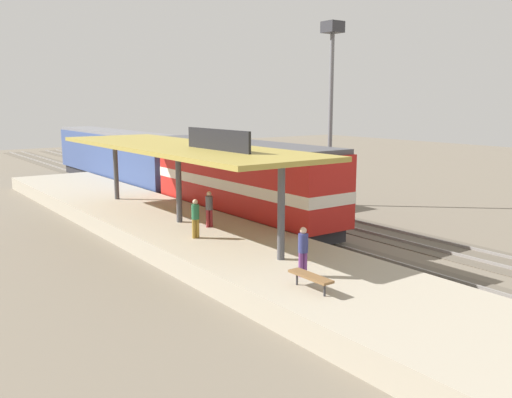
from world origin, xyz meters
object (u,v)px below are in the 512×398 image
Objects in this scene: person_walking at (303,249)px; person_boarding at (209,207)px; passenger_carriage_single at (117,157)px; freight_car at (237,170)px; person_waiting at (195,216)px; locomotive at (242,181)px; light_mast at (332,75)px; platform_bench at (311,277)px.

person_walking is 8.31m from person_boarding.
passenger_carriage_single is at bearing 79.80° from person_walking.
freight_car is (4.60, -10.69, -0.34)m from passenger_carriage_single.
person_waiting is at bearing -130.72° from freight_car.
locomotive is 8.44× the size of person_boarding.
light_mast is at bearing -65.02° from passenger_carriage_single.
passenger_carriage_single is at bearing 90.00° from locomotive.
locomotive reaches higher than platform_bench.
passenger_carriage_single is 11.70× the size of person_boarding.
passenger_carriage_single is 23.16m from person_waiting.
person_walking is at bearing -100.20° from passenger_carriage_single.
person_waiting is at bearing -103.87° from passenger_carriage_single.
light_mast is 6.84× the size of person_waiting.
light_mast is at bearing -62.15° from freight_car.
light_mast is (7.80, -16.74, 6.08)m from passenger_carriage_single.
person_walking is at bearing -117.98° from freight_car.
light_mast is 15.94m from person_waiting.
freight_car is at bearing 62.02° from person_walking.
freight_car is 13.44m from person_boarding.
platform_bench is at bearing -93.21° from person_waiting.
person_boarding is at bearing -100.72° from passenger_carriage_single.
person_waiting is (-13.35, -5.74, -6.54)m from light_mast.
person_waiting is (-5.55, -4.48, -0.56)m from locomotive.
passenger_carriage_single is at bearing 79.28° from person_boarding.
person_walking is at bearing -87.53° from person_waiting.
platform_bench is 0.15× the size of light_mast.
freight_car is 21.02m from person_walking.
locomotive is 18.00m from passenger_carriage_single.
passenger_carriage_single is 1.71× the size of light_mast.
person_waiting is at bearing -141.08° from locomotive.
locomotive is 8.44× the size of person_walking.
person_waiting is 6.77m from person_walking.
freight_car is 1.03× the size of light_mast.
platform_bench is 1.52m from person_walking.
locomotive is 0.72× the size of passenger_carriage_single.
person_waiting is (-10.15, -11.80, -0.12)m from freight_car.
person_boarding is at bearing -142.70° from locomotive.
person_waiting is at bearing 92.47° from person_walking.
locomotive is 1.20× the size of freight_car.
locomotive is 5.03m from person_boarding.
platform_bench is at bearing -101.14° from passenger_carriage_single.
person_walking is (0.74, 1.22, 0.51)m from platform_bench.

